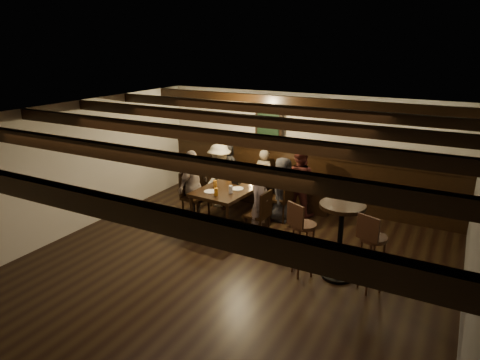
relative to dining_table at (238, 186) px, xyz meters
The scene contains 27 objects.
room 0.69m from the dining_table, 16.30° to the left, with size 7.00×7.00×7.00m.
dining_table is the anchor object (origin of this frame).
chair_left_near 0.95m from the dining_table, 143.93° to the left, with size 0.43×0.43×0.89m.
chair_left_far 0.94m from the dining_table, 152.04° to the right, with size 0.48×0.48×0.98m.
chair_right_near 0.95m from the dining_table, 28.00° to the left, with size 0.45×0.45×0.93m.
chair_right_far 0.95m from the dining_table, 36.08° to the right, with size 0.43×0.43×0.87m.
person_bench_left 1.27m from the dining_table, 130.98° to the left, with size 0.67×0.44×1.37m, color #252527.
person_bench_centre 1.05m from the dining_table, 85.98° to the left, with size 0.45×0.29×1.22m, color gray.
person_bench_right 1.27m from the dining_table, 40.98° to the left, with size 0.68×0.53×1.41m, color #57231D.
person_left_near 0.87m from the dining_table, 145.02° to the left, with size 0.89×0.51×1.37m, color #B7B19B.
person_left_far 0.87m from the dining_table, 153.05° to the right, with size 0.83×0.35×1.42m, color gray.
person_right_near 0.88m from the dining_table, 26.95° to the left, with size 0.63×0.41×1.29m, color #2B2A2D.
person_right_far 0.88m from the dining_table, 34.98° to the right, with size 0.47×0.31×1.29m, color gray.
pint_a 0.77m from the dining_table, 107.78° to the left, with size 0.07×0.07×0.14m, color #BF7219.
pint_b 0.71m from the dining_table, 64.94° to the left, with size 0.07×0.07×0.14m, color #BF7219.
pint_c 0.34m from the dining_table, 157.55° to the left, with size 0.07×0.07×0.14m, color #BF7219.
pint_d 0.38m from the dining_table, 29.67° to the left, with size 0.07×0.07×0.14m, color silver.
pint_e 0.52m from the dining_table, 120.07° to the right, with size 0.07×0.07×0.14m, color #BF7219.
pint_f 0.60m from the dining_table, 74.04° to the right, with size 0.07×0.07×0.14m, color silver.
pint_g 0.81m from the dining_table, 90.44° to the right, with size 0.07×0.07×0.14m, color #BF7219.
plate_near 0.72m from the dining_table, 106.11° to the right, with size 0.24×0.24×0.01m, color white.
plate_far 0.36m from the dining_table, 63.05° to the right, with size 0.24×0.24×0.01m, color white.
condiment_caddy 0.13m from the dining_table, 94.02° to the right, with size 0.15×0.10×0.12m, color black.
candle 0.33m from the dining_table, 64.18° to the left, with size 0.05×0.05×0.05m, color beige.
high_top_table 2.67m from the dining_table, 26.92° to the right, with size 0.66×0.66×1.18m.
bar_stool_left 2.36m from the dining_table, 37.00° to the right, with size 0.42×0.44×1.20m.
bar_stool_right 3.19m from the dining_table, 25.37° to the right, with size 0.41×0.43×1.20m.
Camera 1 is at (2.95, -4.89, 3.40)m, focal length 32.00 mm.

